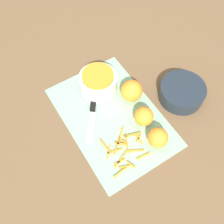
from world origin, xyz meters
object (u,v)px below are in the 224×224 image
object	(u,v)px
orange_left	(144,116)
knife	(93,105)
bowl_dark	(182,92)
bowl_speckled	(98,82)
orange_right	(158,138)
orange_back	(132,91)

from	to	relation	value
orange_left	knife	bearing A→B (deg)	-141.36
bowl_dark	orange_left	distance (m)	0.18
bowl_speckled	orange_right	size ratio (longest dim) A/B	2.03
bowl_dark	bowl_speckled	bearing A→B (deg)	-128.00
orange_left	orange_right	bearing A→B (deg)	-4.59
bowl_speckled	orange_back	distance (m)	0.13
bowl_dark	orange_right	bearing A→B (deg)	-61.72
bowl_dark	orange_right	size ratio (longest dim) A/B	2.42
orange_left	orange_right	xyz separation A→B (m)	(0.09, -0.01, 0.00)
knife	orange_left	distance (m)	0.19
knife	bowl_dark	bearing A→B (deg)	102.27
bowl_dark	orange_right	distance (m)	0.22
bowl_speckled	bowl_dark	size ratio (longest dim) A/B	0.84
orange_right	bowl_speckled	bearing A→B (deg)	-169.42
bowl_speckled	bowl_dark	world-z (taller)	bowl_speckled
knife	orange_right	size ratio (longest dim) A/B	2.72
knife	orange_left	size ratio (longest dim) A/B	2.76
orange_left	orange_back	xyz separation A→B (m)	(-0.11, 0.02, 0.01)
orange_right	bowl_dark	bearing A→B (deg)	118.28
orange_right	knife	bearing A→B (deg)	-154.98
bowl_dark	orange_left	world-z (taller)	orange_left
orange_left	orange_right	world-z (taller)	orange_right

